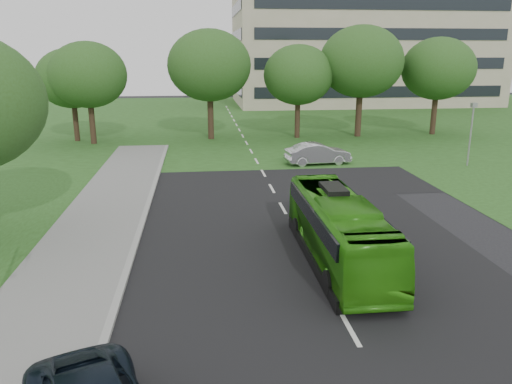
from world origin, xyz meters
TOP-DOWN VIEW (x-y plane):
  - ground at (0.00, 0.00)m, footprint 160.00×160.00m
  - street_surfaces at (-0.38, 22.75)m, footprint 120.00×120.00m
  - office_building at (21.96, 61.96)m, footprint 40.10×20.10m
  - tree_park_a at (-13.76, 27.25)m, footprint 6.73×6.73m
  - tree_park_b at (-3.14, 28.66)m, footprint 7.70×7.70m
  - tree_park_c at (5.15, 28.45)m, footprint 6.58×6.58m
  - tree_park_d at (11.24, 28.58)m, footprint 7.95×7.95m
  - tree_park_e at (19.15, 29.01)m, footprint 7.09×7.09m
  - tree_park_f at (-15.57, 28.94)m, footprint 6.28×6.28m
  - bus at (1.00, -1.02)m, footprint 2.20×9.36m
  - sedan at (4.36, 16.51)m, footprint 4.91×2.17m
  - camera_pole at (15.06, 14.71)m, footprint 0.45×0.41m

SIDE VIEW (x-z plane):
  - ground at x=0.00m, z-range 0.00..0.00m
  - street_surfaces at x=-0.38m, z-range -0.05..0.10m
  - sedan at x=4.36m, z-range 0.00..1.57m
  - bus at x=1.00m, z-range 0.00..2.61m
  - camera_pole at x=15.06m, z-range 0.66..5.19m
  - tree_park_f at x=-15.57m, z-range 1.51..9.90m
  - tree_park_c at x=5.15m, z-range 1.56..10.29m
  - tree_park_a at x=-13.76m, z-range 1.60..10.54m
  - tree_park_e at x=19.15m, z-range 1.70..11.15m
  - tree_park_b at x=-3.14m, z-range 1.76..11.85m
  - tree_park_d at x=11.24m, z-range 1.86..12.38m
  - office_building at x=21.96m, z-range 0.00..25.00m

